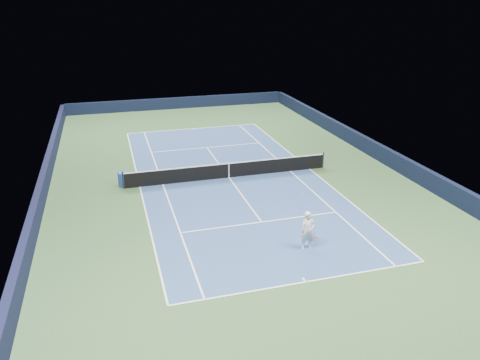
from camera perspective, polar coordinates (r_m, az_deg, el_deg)
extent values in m
plane|color=#2E4F2B|center=(29.22, -1.36, 0.30)|extent=(40.00, 40.00, 0.00)
cube|color=black|center=(47.73, -7.58, 9.29)|extent=(22.00, 0.35, 1.10)
cube|color=black|center=(33.30, 16.96, 3.06)|extent=(0.35, 40.00, 1.10)
cube|color=black|center=(28.46, -22.94, -0.91)|extent=(0.35, 40.00, 1.10)
cube|color=navy|center=(29.22, -1.36, 0.30)|extent=(10.97, 23.77, 0.01)
cube|color=white|center=(40.25, -5.75, 6.25)|extent=(10.97, 0.08, 0.00)
cube|color=white|center=(19.22, 8.01, -12.20)|extent=(10.97, 0.08, 0.00)
cube|color=white|center=(30.97, 8.49, 1.34)|extent=(0.08, 23.77, 0.00)
cube|color=white|center=(28.42, -12.11, -0.82)|extent=(0.08, 23.77, 0.00)
cube|color=white|center=(30.45, 6.14, 1.10)|extent=(0.08, 23.77, 0.00)
cube|color=white|center=(28.52, -9.38, -0.53)|extent=(0.08, 23.77, 0.00)
cube|color=white|center=(35.09, -4.06, 3.98)|extent=(8.23, 0.08, 0.00)
cube|color=white|center=(23.62, 2.65, -5.13)|extent=(8.23, 0.08, 0.00)
cube|color=white|center=(29.22, -1.36, 0.31)|extent=(0.08, 12.80, 0.00)
cube|color=white|center=(40.11, -5.71, 6.20)|extent=(0.08, 0.30, 0.00)
cube|color=white|center=(19.33, 7.83, -11.97)|extent=(0.08, 0.30, 0.00)
cylinder|color=black|center=(28.20, -14.04, -0.02)|extent=(0.10, 0.10, 1.07)
cylinder|color=black|center=(31.18, 10.08, 2.41)|extent=(0.10, 0.10, 1.07)
cube|color=black|center=(29.06, -1.37, 1.14)|extent=(12.80, 0.03, 0.91)
cube|color=white|center=(28.89, -1.38, 2.04)|extent=(12.80, 0.04, 0.06)
cube|color=white|center=(29.06, -1.37, 1.14)|extent=(0.05, 0.04, 0.91)
cube|color=#1C43AA|center=(28.68, -14.07, 0.12)|extent=(0.58, 0.54, 0.85)
cube|color=silver|center=(28.68, -13.50, 0.22)|extent=(0.05, 0.38, 0.38)
imported|color=silver|center=(21.07, 8.27, -6.12)|extent=(0.68, 0.47, 1.81)
cylinder|color=#CC8496|center=(21.25, 9.09, -6.56)|extent=(0.03, 0.03, 0.30)
cylinder|color=black|center=(21.36, 9.05, -7.12)|extent=(0.30, 0.02, 0.30)
cylinder|color=#C57F98|center=(21.36, 9.05, -7.12)|extent=(0.32, 0.03, 0.32)
sphere|color=yellow|center=(21.34, 7.63, -1.67)|extent=(0.07, 0.07, 0.07)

